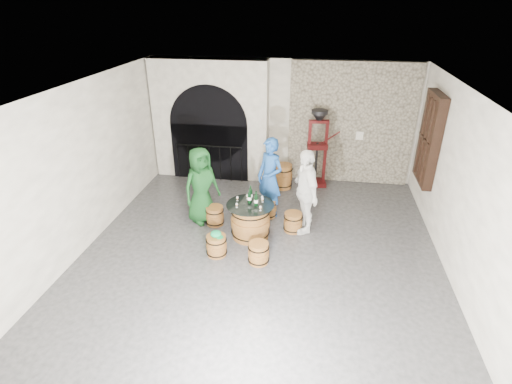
% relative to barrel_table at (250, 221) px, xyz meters
% --- Properties ---
extents(ground, '(8.00, 8.00, 0.00)m').
position_rel_barrel_table_xyz_m(ground, '(0.29, -0.71, -0.38)').
color(ground, '#2F2F32').
rests_on(ground, ground).
extents(wall_back, '(8.00, 0.00, 8.00)m').
position_rel_barrel_table_xyz_m(wall_back, '(0.29, 3.29, 1.22)').
color(wall_back, white).
rests_on(wall_back, ground).
extents(wall_front, '(8.00, 0.00, 8.00)m').
position_rel_barrel_table_xyz_m(wall_front, '(0.29, -4.71, 1.22)').
color(wall_front, white).
rests_on(wall_front, ground).
extents(wall_left, '(0.00, 8.00, 8.00)m').
position_rel_barrel_table_xyz_m(wall_left, '(-3.21, -0.71, 1.22)').
color(wall_left, white).
rests_on(wall_left, ground).
extents(wall_right, '(0.00, 8.00, 8.00)m').
position_rel_barrel_table_xyz_m(wall_right, '(3.79, -0.71, 1.22)').
color(wall_right, white).
rests_on(wall_right, ground).
extents(ceiling, '(8.00, 8.00, 0.00)m').
position_rel_barrel_table_xyz_m(ceiling, '(0.29, -0.71, 2.82)').
color(ceiling, beige).
rests_on(ceiling, wall_back).
extents(stone_facing_panel, '(3.20, 0.12, 3.18)m').
position_rel_barrel_table_xyz_m(stone_facing_panel, '(2.09, 3.23, 1.22)').
color(stone_facing_panel, '#9E957E').
rests_on(stone_facing_panel, ground).
extents(arched_opening, '(3.10, 0.60, 3.19)m').
position_rel_barrel_table_xyz_m(arched_opening, '(-1.61, 3.02, 1.20)').
color(arched_opening, white).
rests_on(arched_opening, ground).
extents(shuttered_window, '(0.23, 1.10, 2.00)m').
position_rel_barrel_table_xyz_m(shuttered_window, '(3.67, 1.69, 1.42)').
color(shuttered_window, black).
rests_on(shuttered_window, wall_right).
extents(barrel_table, '(0.99, 0.99, 0.77)m').
position_rel_barrel_table_xyz_m(barrel_table, '(0.00, 0.00, 0.00)').
color(barrel_table, olive).
rests_on(barrel_table, ground).
extents(barrel_stool_left, '(0.41, 0.41, 0.43)m').
position_rel_barrel_table_xyz_m(barrel_stool_left, '(-0.87, 0.37, -0.17)').
color(barrel_stool_left, olive).
rests_on(barrel_stool_left, ground).
extents(barrel_stool_far, '(0.41, 0.41, 0.43)m').
position_rel_barrel_table_xyz_m(barrel_stool_far, '(0.25, 0.91, -0.17)').
color(barrel_stool_far, olive).
rests_on(barrel_stool_far, ground).
extents(barrel_stool_right, '(0.41, 0.41, 0.43)m').
position_rel_barrel_table_xyz_m(barrel_stool_right, '(0.87, 0.37, -0.17)').
color(barrel_stool_right, olive).
rests_on(barrel_stool_right, ground).
extents(barrel_stool_near_right, '(0.41, 0.41, 0.43)m').
position_rel_barrel_table_xyz_m(barrel_stool_near_right, '(0.31, -0.89, -0.17)').
color(barrel_stool_near_right, olive).
rests_on(barrel_stool_near_right, ground).
extents(barrel_stool_near_left, '(0.41, 0.41, 0.43)m').
position_rel_barrel_table_xyz_m(barrel_stool_near_left, '(-0.54, -0.78, -0.17)').
color(barrel_stool_near_left, olive).
rests_on(barrel_stool_near_left, ground).
extents(green_cap, '(0.26, 0.22, 0.12)m').
position_rel_barrel_table_xyz_m(green_cap, '(-0.54, -0.78, 0.10)').
color(green_cap, '#0C8A49').
rests_on(green_cap, barrel_stool_near_left).
extents(person_green, '(0.98, 1.00, 1.74)m').
position_rel_barrel_table_xyz_m(person_green, '(-1.18, 0.50, 0.49)').
color(person_green, '#124219').
rests_on(person_green, ground).
extents(person_blue, '(0.81, 0.76, 1.86)m').
position_rel_barrel_table_xyz_m(person_blue, '(0.28, 1.00, 0.55)').
color(person_blue, '#1B4A97').
rests_on(person_blue, ground).
extents(person_white, '(0.85, 1.18, 1.85)m').
position_rel_barrel_table_xyz_m(person_white, '(1.09, 0.46, 0.55)').
color(person_white, white).
rests_on(person_white, ground).
extents(wine_bottle_left, '(0.08, 0.08, 0.32)m').
position_rel_barrel_table_xyz_m(wine_bottle_left, '(-0.03, 0.07, 0.52)').
color(wine_bottle_left, black).
rests_on(wine_bottle_left, barrel_table).
extents(wine_bottle_center, '(0.08, 0.08, 0.32)m').
position_rel_barrel_table_xyz_m(wine_bottle_center, '(0.13, -0.03, 0.52)').
color(wine_bottle_center, black).
rests_on(wine_bottle_center, barrel_table).
extents(wine_bottle_right, '(0.08, 0.08, 0.32)m').
position_rel_barrel_table_xyz_m(wine_bottle_right, '(-0.03, 0.21, 0.52)').
color(wine_bottle_right, black).
rests_on(wine_bottle_right, barrel_table).
extents(tasting_glass_a, '(0.05, 0.05, 0.10)m').
position_rel_barrel_table_xyz_m(tasting_glass_a, '(-0.25, -0.17, 0.43)').
color(tasting_glass_a, '#BC6924').
rests_on(tasting_glass_a, barrel_table).
extents(tasting_glass_b, '(0.05, 0.05, 0.10)m').
position_rel_barrel_table_xyz_m(tasting_glass_b, '(0.23, 0.14, 0.43)').
color(tasting_glass_b, '#BC6924').
rests_on(tasting_glass_b, barrel_table).
extents(tasting_glass_c, '(0.05, 0.05, 0.10)m').
position_rel_barrel_table_xyz_m(tasting_glass_c, '(-0.10, 0.23, 0.43)').
color(tasting_glass_c, '#BC6924').
rests_on(tasting_glass_c, barrel_table).
extents(tasting_glass_d, '(0.05, 0.05, 0.10)m').
position_rel_barrel_table_xyz_m(tasting_glass_d, '(0.21, 0.22, 0.43)').
color(tasting_glass_d, '#BC6924').
rests_on(tasting_glass_d, barrel_table).
extents(tasting_glass_e, '(0.05, 0.05, 0.10)m').
position_rel_barrel_table_xyz_m(tasting_glass_e, '(0.24, -0.23, 0.43)').
color(tasting_glass_e, '#BC6924').
rests_on(tasting_glass_e, barrel_table).
extents(tasting_glass_f, '(0.05, 0.05, 0.10)m').
position_rel_barrel_table_xyz_m(tasting_glass_f, '(-0.29, 0.11, 0.43)').
color(tasting_glass_f, '#BC6924').
rests_on(tasting_glass_f, barrel_table).
extents(side_barrel, '(0.49, 0.49, 0.65)m').
position_rel_barrel_table_xyz_m(side_barrel, '(0.44, 2.51, -0.05)').
color(side_barrel, olive).
rests_on(side_barrel, ground).
extents(corking_press, '(0.87, 0.53, 2.05)m').
position_rel_barrel_table_xyz_m(corking_press, '(1.28, 2.83, 0.81)').
color(corking_press, '#4D0D0C').
rests_on(corking_press, ground).
extents(control_box, '(0.18, 0.10, 0.22)m').
position_rel_barrel_table_xyz_m(control_box, '(2.34, 3.15, 0.97)').
color(control_box, silver).
rests_on(control_box, wall_back).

